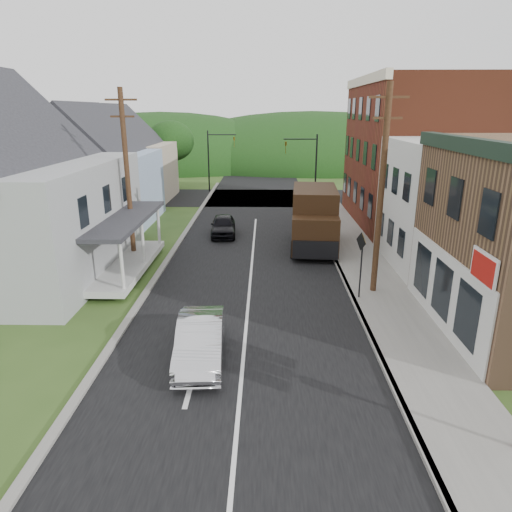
# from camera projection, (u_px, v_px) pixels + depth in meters

# --- Properties ---
(ground) EXTENTS (120.00, 120.00, 0.00)m
(ground) POSITION_uv_depth(u_px,v_px,m) (246.00, 327.00, 17.43)
(ground) COLOR #2D4719
(ground) RESTS_ON ground
(road) EXTENTS (9.00, 90.00, 0.02)m
(road) POSITION_uv_depth(u_px,v_px,m) (253.00, 250.00, 26.95)
(road) COLOR black
(road) RESTS_ON ground
(cross_road) EXTENTS (60.00, 9.00, 0.02)m
(cross_road) POSITION_uv_depth(u_px,v_px,m) (258.00, 198.00, 43.13)
(cross_road) COLOR black
(cross_road) RESTS_ON ground
(sidewalk_right) EXTENTS (2.80, 55.00, 0.15)m
(sidewalk_right) POSITION_uv_depth(u_px,v_px,m) (360.00, 260.00, 24.91)
(sidewalk_right) COLOR slate
(sidewalk_right) RESTS_ON ground
(curb_right) EXTENTS (0.20, 55.00, 0.15)m
(curb_right) POSITION_uv_depth(u_px,v_px,m) (335.00, 260.00, 24.93)
(curb_right) COLOR slate
(curb_right) RESTS_ON ground
(curb_left) EXTENTS (0.30, 55.00, 0.12)m
(curb_left) POSITION_uv_depth(u_px,v_px,m) (168.00, 259.00, 25.11)
(curb_left) COLOR slate
(curb_left) RESTS_ON ground
(storefront_white) EXTENTS (8.00, 7.00, 6.50)m
(storefront_white) POSITION_uv_depth(u_px,v_px,m) (472.00, 205.00, 23.36)
(storefront_white) COLOR silver
(storefront_white) RESTS_ON ground
(storefront_red) EXTENTS (8.00, 12.00, 10.00)m
(storefront_red) POSITION_uv_depth(u_px,v_px,m) (417.00, 154.00, 31.87)
(storefront_red) COLOR maroon
(storefront_red) RESTS_ON ground
(house_gray) EXTENTS (10.20, 12.24, 8.35)m
(house_gray) POSITION_uv_depth(u_px,v_px,m) (3.00, 190.00, 22.08)
(house_gray) COLOR #999C9E
(house_gray) RESTS_ON ground
(house_blue) EXTENTS (7.14, 8.16, 7.28)m
(house_blue) POSITION_uv_depth(u_px,v_px,m) (102.00, 172.00, 32.70)
(house_blue) COLOR #91A5C6
(house_blue) RESTS_ON ground
(house_cream) EXTENTS (7.14, 8.16, 7.28)m
(house_cream) POSITION_uv_depth(u_px,v_px,m) (131.00, 159.00, 41.27)
(house_cream) COLOR #B6A48D
(house_cream) RESTS_ON ground
(utility_pole_right) EXTENTS (1.60, 0.26, 9.00)m
(utility_pole_right) POSITION_uv_depth(u_px,v_px,m) (381.00, 191.00, 19.23)
(utility_pole_right) COLOR #472D19
(utility_pole_right) RESTS_ON ground
(utility_pole_left) EXTENTS (1.60, 0.26, 9.00)m
(utility_pole_left) POSITION_uv_depth(u_px,v_px,m) (127.00, 175.00, 23.75)
(utility_pole_left) COLOR #472D19
(utility_pole_left) RESTS_ON ground
(traffic_signal_right) EXTENTS (2.87, 0.20, 6.00)m
(traffic_signal_right) POSITION_uv_depth(u_px,v_px,m) (308.00, 161.00, 38.57)
(traffic_signal_right) COLOR black
(traffic_signal_right) RESTS_ON ground
(traffic_signal_left) EXTENTS (2.87, 0.20, 6.00)m
(traffic_signal_left) POSITION_uv_depth(u_px,v_px,m) (215.00, 154.00, 45.40)
(traffic_signal_left) COLOR black
(traffic_signal_left) RESTS_ON ground
(tree_left_c) EXTENTS (5.80, 5.80, 8.41)m
(tree_left_c) POSITION_uv_depth(u_px,v_px,m) (9.00, 137.00, 35.02)
(tree_left_c) COLOR #382616
(tree_left_c) RESTS_ON ground
(tree_left_d) EXTENTS (4.80, 4.80, 6.94)m
(tree_left_d) POSITION_uv_depth(u_px,v_px,m) (171.00, 141.00, 46.57)
(tree_left_d) COLOR #382616
(tree_left_d) RESTS_ON ground
(forested_ridge) EXTENTS (90.00, 30.00, 16.00)m
(forested_ridge) POSITION_uv_depth(u_px,v_px,m) (261.00, 164.00, 69.79)
(forested_ridge) COLOR black
(forested_ridge) RESTS_ON ground
(silver_sedan) EXTENTS (1.78, 4.33, 1.40)m
(silver_sedan) POSITION_uv_depth(u_px,v_px,m) (200.00, 341.00, 14.94)
(silver_sedan) COLOR silver
(silver_sedan) RESTS_ON ground
(dark_sedan) EXTENTS (1.81, 3.98, 1.33)m
(dark_sedan) POSITION_uv_depth(u_px,v_px,m) (223.00, 226.00, 29.97)
(dark_sedan) COLOR black
(dark_sedan) RESTS_ON ground
(delivery_van) EXTENTS (3.01, 6.47, 3.52)m
(delivery_van) POSITION_uv_depth(u_px,v_px,m) (314.00, 219.00, 26.93)
(delivery_van) COLOR black
(delivery_van) RESTS_ON ground
(warning_sign) EXTENTS (0.26, 0.78, 2.92)m
(warning_sign) POSITION_uv_depth(u_px,v_px,m) (361.00, 256.00, 19.25)
(warning_sign) COLOR black
(warning_sign) RESTS_ON sidewalk_right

